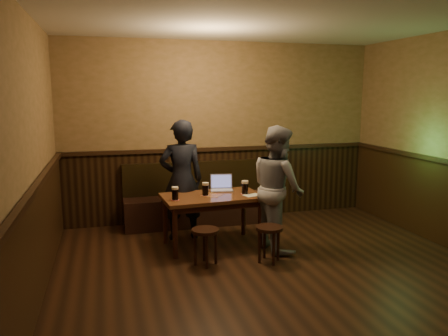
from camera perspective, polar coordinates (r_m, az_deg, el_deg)
The scene contains 12 objects.
room at distance 4.38m, azimuth 9.25°, elevation -0.94°, with size 5.04×6.04×2.84m.
bench at distance 6.79m, azimuth -3.66°, elevation -4.71°, with size 2.20×0.50×0.95m.
pub_table at distance 5.74m, azimuth -1.58°, elevation -4.45°, with size 1.33×0.82×0.69m.
stool_left at distance 5.18m, azimuth -2.45°, elevation -8.89°, with size 0.35×0.35×0.44m.
stool_right at distance 5.28m, azimuth 5.93°, elevation -8.53°, with size 0.35×0.35×0.44m.
pint_left at distance 5.48m, azimuth -6.41°, elevation -3.31°, with size 0.11×0.11×0.17m.
pint_mid at distance 5.69m, azimuth -2.44°, elevation -2.76°, with size 0.11×0.11×0.18m.
pint_right at distance 5.78m, azimuth 2.75°, elevation -2.53°, with size 0.12×0.12×0.18m.
laptop at distance 6.00m, azimuth -0.32°, elevation -2.39°, with size 0.34×0.29×0.21m.
menu at distance 5.73m, azimuth 3.70°, elevation -3.55°, with size 0.22×0.15×0.00m, color silver.
person_suit at distance 6.02m, azimuth -5.57°, elevation -1.56°, with size 0.60×0.40×1.66m, color black.
person_grey at distance 5.65m, azimuth 7.04°, elevation -2.58°, with size 0.78×0.61×1.61m, color gray.
Camera 1 is at (-1.81, -3.70, 2.00)m, focal length 35.00 mm.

